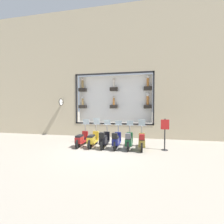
{
  "coord_description": "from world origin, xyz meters",
  "views": [
    {
      "loc": [
        -8.3,
        -2.21,
        2.45
      ],
      "look_at": [
        1.8,
        -0.23,
        2.08
      ],
      "focal_mm": 24.0,
      "sensor_mm": 36.0,
      "label": 1
    }
  ],
  "objects": [
    {
      "name": "scooter_olive_0",
      "position": [
        0.29,
        -2.25,
        0.48
      ],
      "size": [
        1.8,
        0.61,
        1.68
      ],
      "color": "black",
      "rests_on": "ground_plane"
    },
    {
      "name": "scooter_navy_2",
      "position": [
        0.29,
        -0.78,
        0.48
      ],
      "size": [
        1.8,
        0.6,
        1.55
      ],
      "color": "black",
      "rests_on": "ground_plane"
    },
    {
      "name": "ground_plane",
      "position": [
        0.0,
        0.0,
        0.0
      ],
      "size": [
        120.0,
        120.0,
        0.0
      ],
      "primitive_type": "plane",
      "color": "gray"
    },
    {
      "name": "shop_sign_post",
      "position": [
        0.44,
        -3.52,
        0.97
      ],
      "size": [
        0.36,
        0.45,
        1.78
      ],
      "color": "#232326",
      "rests_on": "ground_plane"
    },
    {
      "name": "scooter_yellow_4",
      "position": [
        0.36,
        0.69,
        0.45
      ],
      "size": [
        1.81,
        0.6,
        1.7
      ],
      "color": "black",
      "rests_on": "ground_plane"
    },
    {
      "name": "scooter_black_3",
      "position": [
        0.3,
        -0.05,
        0.48
      ],
      "size": [
        1.81,
        0.61,
        1.59
      ],
      "color": "black",
      "rests_on": "ground_plane"
    },
    {
      "name": "scooter_red_5",
      "position": [
        0.35,
        1.42,
        0.44
      ],
      "size": [
        1.8,
        0.6,
        1.61
      ],
      "color": "black",
      "rests_on": "ground_plane"
    },
    {
      "name": "scooter_green_1",
      "position": [
        0.3,
        -1.52,
        0.48
      ],
      "size": [
        1.81,
        0.6,
        1.57
      ],
      "color": "black",
      "rests_on": "ground_plane"
    },
    {
      "name": "building_facade",
      "position": [
        3.6,
        0.0,
        5.34
      ],
      "size": [
        1.23,
        36.0,
        10.41
      ],
      "color": "tan",
      "rests_on": "ground_plane"
    }
  ]
}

